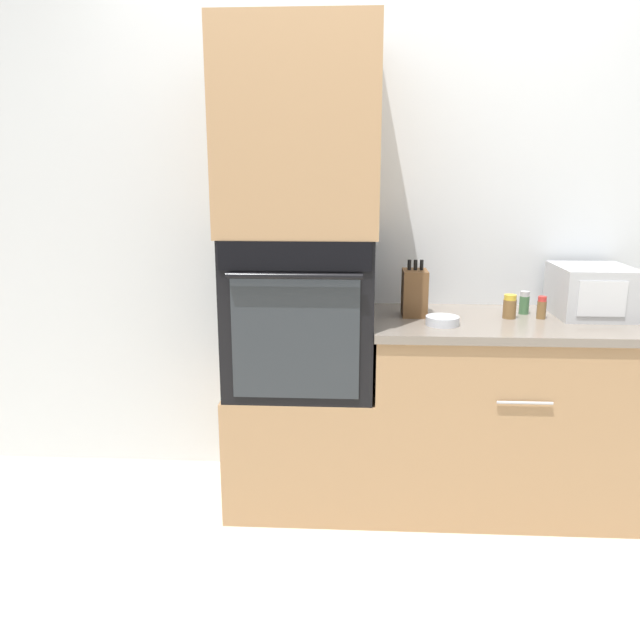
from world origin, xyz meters
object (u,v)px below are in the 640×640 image
Objects in this scene: condiment_jar_near at (542,308)px; bowl at (442,321)px; wall_oven at (301,310)px; condiment_jar_far at (524,303)px; condiment_jar_mid at (510,307)px; microwave at (591,291)px; knife_block at (414,293)px.

bowl is at bearing -162.81° from condiment_jar_near.
condiment_jar_far is at bearing 6.38° from wall_oven.
bowl is 0.34m from condiment_jar_mid.
microwave is 0.29m from condiment_jar_far.
condiment_jar_mid is at bearing -168.28° from microwave.
condiment_jar_near is at bearing -161.66° from microwave.
condiment_jar_mid is at bearing 179.74° from condiment_jar_near.
condiment_jar_near is (-0.23, -0.08, -0.06)m from microwave.
knife_block reaches higher than condiment_jar_mid.
microwave is 2.54× the size of bowl.
knife_block is 0.50m from condiment_jar_far.
bowl is 1.41× the size of condiment_jar_near.
condiment_jar_mid reaches higher than condiment_jar_far.
wall_oven is 0.91m from condiment_jar_mid.
bowl is (0.60, -0.12, -0.01)m from wall_oven.
bowl is (-0.68, -0.22, -0.09)m from microwave.
microwave is 3.38× the size of condiment_jar_mid.
condiment_jar_near is 0.95× the size of condiment_jar_mid.
condiment_jar_mid is 1.02× the size of condiment_jar_far.
condiment_jar_mid is (0.31, 0.14, 0.03)m from bowl.
condiment_jar_far reaches higher than bowl.
bowl is 1.35× the size of condiment_jar_far.
microwave reaches higher than condiment_jar_mid.
bowl is 0.47m from condiment_jar_near.
condiment_jar_far is (-0.29, 0.01, -0.06)m from microwave.
condiment_jar_near is (0.55, -0.03, -0.06)m from knife_block.
condiment_jar_mid is (-0.14, 0.00, 0.00)m from condiment_jar_near.
condiment_jar_far is at bearing 177.33° from microwave.
condiment_jar_far is at bearing 46.30° from condiment_jar_mid.
knife_block is at bearing -173.58° from condiment_jar_far.
knife_block is 0.55m from condiment_jar_near.
knife_block is at bearing 6.34° from wall_oven.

